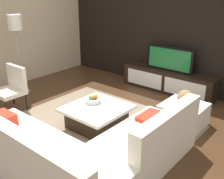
{
  "coord_description": "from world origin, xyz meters",
  "views": [
    {
      "loc": [
        2.77,
        -2.93,
        2.32
      ],
      "look_at": [
        -0.1,
        0.51,
        0.58
      ],
      "focal_mm": 43.25,
      "sensor_mm": 36.0,
      "label": 1
    }
  ],
  "objects_px": {
    "television": "(170,59)",
    "floor_lamp": "(15,28)",
    "accent_chair_near": "(12,86)",
    "media_console": "(168,81)",
    "sectional_couch": "(81,151)",
    "decorative_ball": "(185,97)",
    "fruit_bowl": "(93,100)",
    "ottoman": "(183,115)",
    "coffee_table": "(97,116)"
  },
  "relations": [
    {
      "from": "television",
      "to": "floor_lamp",
      "type": "distance_m",
      "value": 3.42
    },
    {
      "from": "television",
      "to": "accent_chair_near",
      "type": "xyz_separation_m",
      "value": [
        -1.87,
        -2.8,
        -0.28
      ]
    },
    {
      "from": "media_console",
      "to": "sectional_couch",
      "type": "distance_m",
      "value": 3.33
    },
    {
      "from": "accent_chair_near",
      "to": "decorative_ball",
      "type": "bearing_deg",
      "value": 28.36
    },
    {
      "from": "accent_chair_near",
      "to": "fruit_bowl",
      "type": "height_order",
      "value": "accent_chair_near"
    },
    {
      "from": "decorative_ball",
      "to": "floor_lamp",
      "type": "bearing_deg",
      "value": -166.07
    },
    {
      "from": "media_console",
      "to": "fruit_bowl",
      "type": "height_order",
      "value": "fruit_bowl"
    },
    {
      "from": "floor_lamp",
      "to": "ottoman",
      "type": "bearing_deg",
      "value": 13.93
    },
    {
      "from": "coffee_table",
      "to": "floor_lamp",
      "type": "relative_size",
      "value": 0.58
    },
    {
      "from": "floor_lamp",
      "to": "ottoman",
      "type": "height_order",
      "value": "floor_lamp"
    },
    {
      "from": "floor_lamp",
      "to": "ottoman",
      "type": "distance_m",
      "value": 3.88
    },
    {
      "from": "television",
      "to": "sectional_couch",
      "type": "height_order",
      "value": "television"
    },
    {
      "from": "ottoman",
      "to": "decorative_ball",
      "type": "height_order",
      "value": "decorative_ball"
    },
    {
      "from": "television",
      "to": "fruit_bowl",
      "type": "relative_size",
      "value": 4.03
    },
    {
      "from": "ottoman",
      "to": "decorative_ball",
      "type": "xyz_separation_m",
      "value": [
        0.0,
        0.0,
        0.33
      ]
    },
    {
      "from": "sectional_couch",
      "to": "fruit_bowl",
      "type": "bearing_deg",
      "value": 126.55
    },
    {
      "from": "coffee_table",
      "to": "floor_lamp",
      "type": "distance_m",
      "value": 2.76
    },
    {
      "from": "coffee_table",
      "to": "sectional_couch",
      "type": "bearing_deg",
      "value": -57.57
    },
    {
      "from": "sectional_couch",
      "to": "floor_lamp",
      "type": "distance_m",
      "value": 3.48
    },
    {
      "from": "accent_chair_near",
      "to": "television",
      "type": "bearing_deg",
      "value": 56.98
    },
    {
      "from": "media_console",
      "to": "fruit_bowl",
      "type": "xyz_separation_m",
      "value": [
        -0.28,
        -2.19,
        0.18
      ]
    },
    {
      "from": "television",
      "to": "accent_chair_near",
      "type": "height_order",
      "value": "television"
    },
    {
      "from": "television",
      "to": "sectional_couch",
      "type": "relative_size",
      "value": 0.45
    },
    {
      "from": "media_console",
      "to": "television",
      "type": "relative_size",
      "value": 1.96
    },
    {
      "from": "television",
      "to": "coffee_table",
      "type": "relative_size",
      "value": 1.13
    },
    {
      "from": "ottoman",
      "to": "television",
      "type": "bearing_deg",
      "value": 128.33
    },
    {
      "from": "television",
      "to": "floor_lamp",
      "type": "relative_size",
      "value": 0.65
    },
    {
      "from": "floor_lamp",
      "to": "television",
      "type": "bearing_deg",
      "value": 40.41
    },
    {
      "from": "fruit_bowl",
      "to": "sectional_couch",
      "type": "bearing_deg",
      "value": -53.45
    },
    {
      "from": "ottoman",
      "to": "fruit_bowl",
      "type": "xyz_separation_m",
      "value": [
        -1.3,
        -0.91,
        0.23
      ]
    },
    {
      "from": "television",
      "to": "sectional_couch",
      "type": "bearing_deg",
      "value": -80.88
    },
    {
      "from": "media_console",
      "to": "accent_chair_near",
      "type": "xyz_separation_m",
      "value": [
        -1.87,
        -2.8,
        0.24
      ]
    },
    {
      "from": "sectional_couch",
      "to": "ottoman",
      "type": "height_order",
      "value": "sectional_couch"
    },
    {
      "from": "floor_lamp",
      "to": "fruit_bowl",
      "type": "distance_m",
      "value": 2.49
    },
    {
      "from": "television",
      "to": "accent_chair_near",
      "type": "distance_m",
      "value": 3.38
    },
    {
      "from": "television",
      "to": "floor_lamp",
      "type": "xyz_separation_m",
      "value": [
        -2.55,
        -2.17,
        0.69
      ]
    },
    {
      "from": "sectional_couch",
      "to": "decorative_ball",
      "type": "distance_m",
      "value": 2.07
    },
    {
      "from": "decorative_ball",
      "to": "accent_chair_near",
      "type": "bearing_deg",
      "value": -152.3
    },
    {
      "from": "floor_lamp",
      "to": "fruit_bowl",
      "type": "height_order",
      "value": "floor_lamp"
    },
    {
      "from": "coffee_table",
      "to": "decorative_ball",
      "type": "relative_size",
      "value": 3.79
    },
    {
      "from": "ottoman",
      "to": "decorative_ball",
      "type": "relative_size",
      "value": 2.65
    },
    {
      "from": "media_console",
      "to": "television",
      "type": "height_order",
      "value": "television"
    },
    {
      "from": "sectional_couch",
      "to": "fruit_bowl",
      "type": "relative_size",
      "value": 8.98
    },
    {
      "from": "television",
      "to": "accent_chair_near",
      "type": "bearing_deg",
      "value": -123.68
    },
    {
      "from": "accent_chair_near",
      "to": "floor_lamp",
      "type": "bearing_deg",
      "value": 138.06
    },
    {
      "from": "coffee_table",
      "to": "decorative_ball",
      "type": "bearing_deg",
      "value": 42.15
    },
    {
      "from": "television",
      "to": "fruit_bowl",
      "type": "xyz_separation_m",
      "value": [
        -0.28,
        -2.19,
        -0.34
      ]
    },
    {
      "from": "sectional_couch",
      "to": "decorative_ball",
      "type": "relative_size",
      "value": 9.51
    },
    {
      "from": "coffee_table",
      "to": "fruit_bowl",
      "type": "distance_m",
      "value": 0.31
    },
    {
      "from": "media_console",
      "to": "television",
      "type": "bearing_deg",
      "value": 90.0
    }
  ]
}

